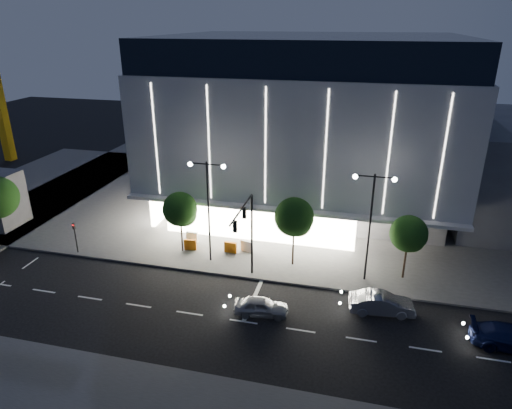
{
  "coord_description": "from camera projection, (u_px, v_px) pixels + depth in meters",
  "views": [
    {
      "loc": [
        9.12,
        -26.76,
        19.5
      ],
      "look_at": [
        0.62,
        7.73,
        5.0
      ],
      "focal_mm": 32.0,
      "sensor_mm": 36.0,
      "label": 1
    }
  ],
  "objects": [
    {
      "name": "ground",
      "position": [
        223.0,
        305.0,
        33.44
      ],
      "size": [
        160.0,
        160.0,
        0.0
      ],
      "primitive_type": "plane",
      "color": "black",
      "rests_on": "ground"
    },
    {
      "name": "tree_left",
      "position": [
        180.0,
        211.0,
        39.56
      ],
      "size": [
        3.02,
        3.02,
        5.72
      ],
      "color": "black",
      "rests_on": "ground"
    },
    {
      "name": "barrier_a",
      "position": [
        190.0,
        245.0,
        41.02
      ],
      "size": [
        1.13,
        0.43,
        1.0
      ],
      "primitive_type": "cube",
      "rotation": [
        0.0,
        0.0,
        0.17
      ],
      "color": "#C95D0B",
      "rests_on": "sidewalk_museum"
    },
    {
      "name": "car_lead",
      "position": [
        261.0,
        306.0,
        32.19
      ],
      "size": [
        4.01,
        1.99,
        1.31
      ],
      "primitive_type": "imported",
      "rotation": [
        0.0,
        0.0,
        1.69
      ],
      "color": "#9EA1A5",
      "rests_on": "ground"
    },
    {
      "name": "barrier_b",
      "position": [
        192.0,
        237.0,
        42.47
      ],
      "size": [
        1.11,
        0.29,
        1.0
      ],
      "primitive_type": "cube",
      "rotation": [
        0.0,
        0.0,
        -0.04
      ],
      "color": "white",
      "rests_on": "sidewalk_museum"
    },
    {
      "name": "tree_mid",
      "position": [
        294.0,
        219.0,
        37.23
      ],
      "size": [
        3.25,
        3.25,
        6.15
      ],
      "color": "black",
      "rests_on": "ground"
    },
    {
      "name": "barrier_d",
      "position": [
        247.0,
        246.0,
        40.78
      ],
      "size": [
        1.13,
        0.51,
        1.0
      ],
      "primitive_type": "cube",
      "rotation": [
        0.0,
        0.0,
        -0.25
      ],
      "color": "silver",
      "rests_on": "sidewalk_museum"
    },
    {
      "name": "tree_right",
      "position": [
        409.0,
        236.0,
        35.4
      ],
      "size": [
        2.91,
        2.91,
        5.51
      ],
      "color": "black",
      "rests_on": "ground"
    },
    {
      "name": "barrier_c",
      "position": [
        230.0,
        247.0,
        40.54
      ],
      "size": [
        1.11,
        0.31,
        1.0
      ],
      "primitive_type": "cube",
      "rotation": [
        0.0,
        0.0,
        -0.05
      ],
      "color": "#D7660B",
      "rests_on": "sidewalk_museum"
    },
    {
      "name": "traffic_mast",
      "position": [
        247.0,
        226.0,
        34.32
      ],
      "size": [
        0.33,
        5.89,
        7.07
      ],
      "color": "black",
      "rests_on": "ground"
    },
    {
      "name": "car_second",
      "position": [
        382.0,
        304.0,
        32.36
      ],
      "size": [
        4.72,
        2.11,
        1.51
      ],
      "primitive_type": "imported",
      "rotation": [
        0.0,
        0.0,
        1.69
      ],
      "color": "#A3A4AB",
      "rests_on": "ground"
    },
    {
      "name": "sidewalk_museum",
      "position": [
        325.0,
        196.0,
        53.88
      ],
      "size": [
        70.0,
        40.0,
        0.15
      ],
      "primitive_type": "cube",
      "color": "#474747",
      "rests_on": "ground"
    },
    {
      "name": "ped_signal_far",
      "position": [
        75.0,
        235.0,
        40.1
      ],
      "size": [
        0.22,
        0.24,
        3.0
      ],
      "color": "black",
      "rests_on": "ground"
    },
    {
      "name": "street_lamp_west",
      "position": [
        208.0,
        197.0,
        37.25
      ],
      "size": [
        3.16,
        0.36,
        9.0
      ],
      "color": "black",
      "rests_on": "ground"
    },
    {
      "name": "museum",
      "position": [
        309.0,
        121.0,
        49.33
      ],
      "size": [
        30.0,
        25.8,
        18.0
      ],
      "color": "#4C4C51",
      "rests_on": "ground"
    },
    {
      "name": "street_lamp_east",
      "position": [
        371.0,
        212.0,
        34.37
      ],
      "size": [
        3.16,
        0.36,
        9.0
      ],
      "color": "black",
      "rests_on": "ground"
    }
  ]
}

